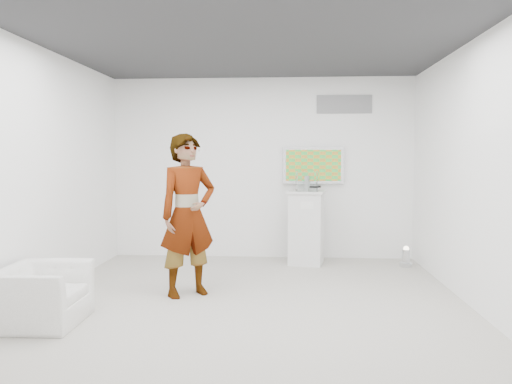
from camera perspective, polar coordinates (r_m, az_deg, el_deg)
room at (r=5.85m, az=-0.62°, el=2.20°), size 5.01×5.01×3.00m
tv at (r=8.29m, az=6.56°, el=3.04°), size 1.00×0.08×0.60m
logo_decal at (r=8.42m, az=10.05°, el=9.84°), size 0.90×0.02×0.30m
person at (r=6.10m, az=-7.79°, el=-2.62°), size 0.86×0.81×1.97m
armchair at (r=5.59m, az=-23.32°, el=-10.76°), size 0.81×0.92×0.58m
pedestal at (r=7.92m, az=5.77°, el=-4.05°), size 0.65×0.65×1.16m
floor_uplight at (r=8.07m, az=16.77°, el=-7.13°), size 0.24×0.24×0.30m
vitrine at (r=7.85m, az=5.81°, el=1.27°), size 0.35×0.35×0.32m
console at (r=7.85m, az=5.80°, el=0.98°), size 0.08×0.18×0.24m
wii_remote at (r=6.30m, az=-6.38°, el=4.77°), size 0.07×0.13×0.03m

